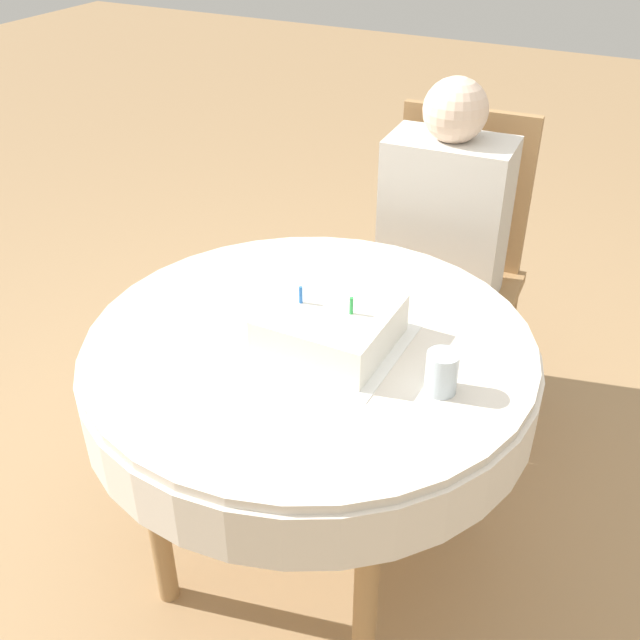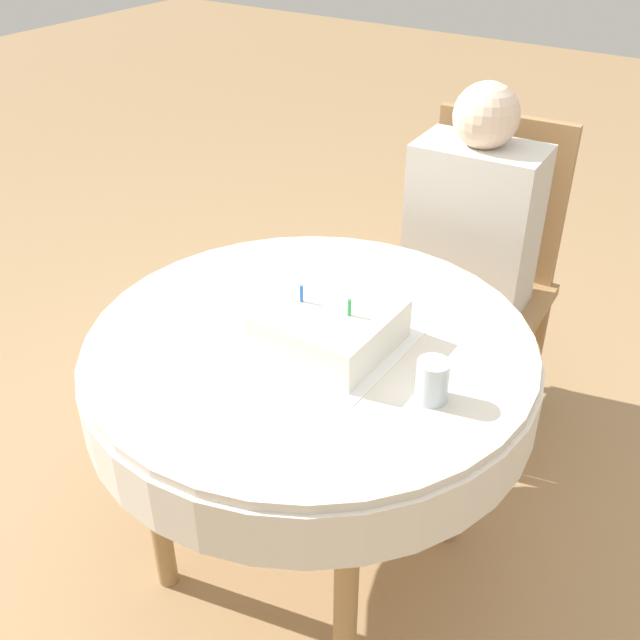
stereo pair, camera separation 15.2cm
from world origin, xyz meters
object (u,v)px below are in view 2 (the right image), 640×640
object	(u,v)px
drinking_glass	(432,381)
birthday_cake	(330,326)
chair	(476,270)
person	(469,240)

from	to	relation	value
drinking_glass	birthday_cake	bearing A→B (deg)	169.85
chair	birthday_cake	bearing A→B (deg)	-92.81
chair	person	xyz separation A→B (m)	(0.01, -0.11, 0.15)
person	drinking_glass	distance (m)	0.82
chair	person	bearing A→B (deg)	-90.00
person	drinking_glass	size ratio (longest dim) A/B	12.62
person	drinking_glass	bearing A→B (deg)	-74.65
drinking_glass	chair	bearing A→B (deg)	107.06
chair	birthday_cake	size ratio (longest dim) A/B	3.77
chair	person	world-z (taller)	person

